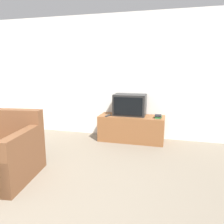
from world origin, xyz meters
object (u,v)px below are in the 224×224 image
object	(u,v)px
tv_stand	(131,128)
television	(130,105)
book_stack	(158,116)
remote_on_stand	(108,116)

from	to	relation	value
tv_stand	television	xyz separation A→B (m)	(-0.05, 0.06, 0.48)
tv_stand	book_stack	size ratio (longest dim) A/B	7.68
television	remote_on_stand	world-z (taller)	television
tv_stand	television	world-z (taller)	television
tv_stand	television	bearing A→B (deg)	132.01
television	book_stack	xyz separation A→B (m)	(0.59, -0.12, -0.19)
tv_stand	remote_on_stand	xyz separation A→B (m)	(-0.46, -0.14, 0.28)
book_stack	remote_on_stand	size ratio (longest dim) A/B	0.92
remote_on_stand	book_stack	bearing A→B (deg)	5.15
television	remote_on_stand	xyz separation A→B (m)	(-0.41, -0.21, -0.21)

